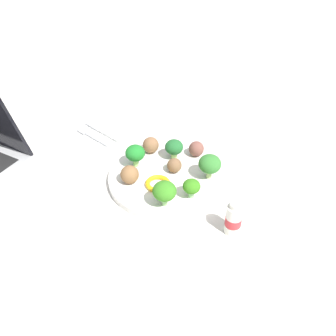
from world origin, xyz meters
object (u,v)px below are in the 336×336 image
object	(u,v)px
meatball_mid_right	(196,149)
napkin	(99,136)
broccoli_floret_front_right	(174,147)
yogurt_bottle	(234,219)
plate	(168,177)
meatball_near_rim	(130,174)
meatball_front_right	(175,166)
pepper_ring_back_right	(158,184)
broccoli_floret_mid_left	(192,187)
meatball_far_rim	(151,145)
broccoli_floret_mid_right	(210,164)
knife	(102,131)
fork	(92,135)
broccoli_floret_near_rim	(164,191)
broccoli_floret_back_left	(135,153)

from	to	relation	value
meatball_mid_right	napkin	xyz separation A→B (m)	(0.25, 0.12, -0.03)
broccoli_floret_front_right	yogurt_bottle	xyz separation A→B (m)	(-0.25, 0.07, -0.01)
plate	meatball_near_rim	bearing A→B (deg)	64.56
meatball_front_right	pepper_ring_back_right	bearing A→B (deg)	99.36
broccoli_floret_mid_left	meatball_far_rim	distance (m)	0.19
broccoli_floret_mid_right	pepper_ring_back_right	bearing A→B (deg)	62.35
broccoli_floret_front_right	meatball_front_right	world-z (taller)	broccoli_floret_front_right
meatball_far_rim	knife	size ratio (longest dim) A/B	0.28
broccoli_floret_mid_left	meatball_mid_right	world-z (taller)	broccoli_floret_mid_left
broccoli_floret_mid_left	fork	world-z (taller)	broccoli_floret_mid_left
broccoli_floret_mid_left	pepper_ring_back_right	bearing A→B (deg)	21.15
broccoli_floret_front_right	broccoli_floret_near_rim	bearing A→B (deg)	130.79
meatball_far_rim	meatball_front_right	distance (m)	0.10
plate	meatball_front_right	distance (m)	0.03
broccoli_floret_mid_left	yogurt_bottle	bearing A→B (deg)	-179.31
broccoli_floret_front_right	meatball_mid_right	bearing A→B (deg)	-120.30
plate	meatball_near_rim	xyz separation A→B (m)	(0.04, 0.08, 0.03)
broccoli_floret_front_right	meatball_front_right	xyz separation A→B (m)	(-0.04, 0.04, -0.01)
plate	knife	bearing A→B (deg)	0.22
meatball_far_rim	broccoli_floret_mid_right	bearing A→B (deg)	-167.81
plate	fork	world-z (taller)	plate
broccoli_floret_mid_right	meatball_mid_right	xyz separation A→B (m)	(0.08, -0.04, -0.02)
meatball_far_rim	fork	xyz separation A→B (m)	(0.18, 0.07, -0.03)
napkin	yogurt_bottle	xyz separation A→B (m)	(-0.47, -0.01, 0.03)
meatball_front_right	napkin	size ratio (longest dim) A/B	0.20
broccoli_floret_mid_left	meatball_mid_right	distance (m)	0.16
broccoli_floret_mid_left	meatball_front_right	xyz separation A→B (m)	(0.09, -0.03, -0.01)
meatball_mid_right	pepper_ring_back_right	world-z (taller)	meatball_mid_right
napkin	broccoli_floret_mid_left	bearing A→B (deg)	-179.09
knife	yogurt_bottle	world-z (taller)	yogurt_bottle
broccoli_floret_front_right	meatball_front_right	size ratio (longest dim) A/B	1.44
plate	fork	xyz separation A→B (m)	(0.27, 0.04, -0.00)
plate	broccoli_floret_front_right	bearing A→B (deg)	-54.12
yogurt_bottle	broccoli_floret_near_rim	bearing A→B (deg)	23.69
broccoli_floret_near_rim	meatball_mid_right	world-z (taller)	broccoli_floret_near_rim
meatball_far_rim	meatball_front_right	xyz separation A→B (m)	(-0.10, 0.01, -0.00)
yogurt_bottle	broccoli_floret_mid_right	bearing A→B (deg)	-28.96
pepper_ring_back_right	fork	distance (m)	0.29
fork	broccoli_floret_mid_left	bearing A→B (deg)	-176.14
knife	meatball_near_rim	bearing A→B (deg)	161.14
plate	broccoli_floret_front_right	world-z (taller)	broccoli_floret_front_right
broccoli_floret_near_rim	broccoli_floret_mid_left	bearing A→B (deg)	-109.19
meatball_front_right	pepper_ring_back_right	world-z (taller)	meatball_front_right
broccoli_floret_back_left	meatball_near_rim	world-z (taller)	broccoli_floret_back_left
pepper_ring_back_right	meatball_mid_right	bearing A→B (deg)	-80.46
pepper_ring_back_right	fork	size ratio (longest dim) A/B	0.47
meatball_far_rim	meatball_front_right	bearing A→B (deg)	174.83
broccoli_floret_near_rim	meatball_near_rim	world-z (taller)	broccoli_floret_near_rim
knife	broccoli_floret_front_right	bearing A→B (deg)	-166.42
plate	broccoli_floret_near_rim	xyz separation A→B (m)	(-0.07, 0.07, 0.04)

